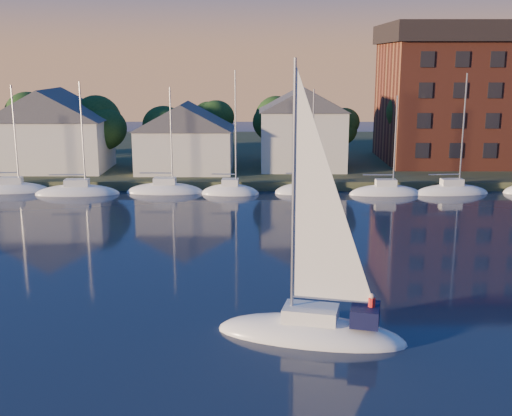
{
  "coord_description": "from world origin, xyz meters",
  "views": [
    {
      "loc": [
        2.74,
        -18.34,
        13.98
      ],
      "look_at": [
        2.54,
        22.0,
        4.62
      ],
      "focal_mm": 45.0,
      "sensor_mm": 36.0,
      "label": 1
    }
  ],
  "objects_px": {
    "clubhouse_west": "(52,129)",
    "clubhouse_centre": "(185,137)",
    "condo_block": "(503,93)",
    "hero_sailboat": "(313,326)",
    "clubhouse_east": "(303,127)"
  },
  "relations": [
    {
      "from": "clubhouse_west",
      "to": "clubhouse_centre",
      "type": "bearing_deg",
      "value": -3.58
    },
    {
      "from": "condo_block",
      "to": "hero_sailboat",
      "type": "xyz_separation_m",
      "value": [
        -28.46,
        -52.57,
        -9.17
      ]
    },
    {
      "from": "clubhouse_centre",
      "to": "hero_sailboat",
      "type": "xyz_separation_m",
      "value": [
        11.54,
        -44.62,
        -4.51
      ]
    },
    {
      "from": "clubhouse_centre",
      "to": "clubhouse_west",
      "type": "bearing_deg",
      "value": 176.42
    },
    {
      "from": "clubhouse_west",
      "to": "condo_block",
      "type": "distance_m",
      "value": 56.56
    },
    {
      "from": "clubhouse_centre",
      "to": "clubhouse_east",
      "type": "bearing_deg",
      "value": 8.13
    },
    {
      "from": "clubhouse_centre",
      "to": "clubhouse_east",
      "type": "xyz_separation_m",
      "value": [
        14.0,
        2.0,
        0.87
      ]
    },
    {
      "from": "hero_sailboat",
      "to": "clubhouse_west",
      "type": "bearing_deg",
      "value": -45.72
    },
    {
      "from": "clubhouse_west",
      "to": "condo_block",
      "type": "xyz_separation_m",
      "value": [
        56.0,
        6.95,
        3.86
      ]
    },
    {
      "from": "clubhouse_centre",
      "to": "hero_sailboat",
      "type": "distance_m",
      "value": 46.31
    },
    {
      "from": "clubhouse_east",
      "to": "hero_sailboat",
      "type": "xyz_separation_m",
      "value": [
        -2.46,
        -46.62,
        -5.38
      ]
    },
    {
      "from": "clubhouse_east",
      "to": "hero_sailboat",
      "type": "distance_m",
      "value": 46.99
    },
    {
      "from": "clubhouse_west",
      "to": "clubhouse_east",
      "type": "xyz_separation_m",
      "value": [
        30.0,
        1.0,
        0.07
      ]
    },
    {
      "from": "clubhouse_west",
      "to": "condo_block",
      "type": "height_order",
      "value": "condo_block"
    },
    {
      "from": "clubhouse_west",
      "to": "hero_sailboat",
      "type": "distance_m",
      "value": 53.55
    }
  ]
}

